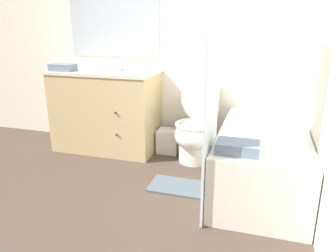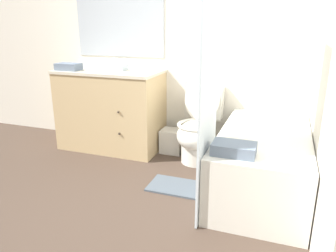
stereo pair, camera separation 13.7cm
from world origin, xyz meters
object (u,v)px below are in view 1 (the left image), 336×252
(toilet, at_px, (196,129))
(hand_towel_folded, at_px, (63,67))
(sink_faucet, at_px, (113,65))
(tissue_box, at_px, (116,67))
(vanity_cabinet, at_px, (107,110))
(bathtub, at_px, (262,159))
(wastebasket, at_px, (169,141))
(bath_mat, at_px, (182,187))
(bath_towel_folded, at_px, (237,147))

(toilet, bearing_deg, hand_towel_folded, -175.61)
(sink_faucet, distance_m, tissue_box, 0.23)
(toilet, relative_size, tissue_box, 6.04)
(vanity_cabinet, distance_m, bathtub, 1.76)
(wastebasket, bearing_deg, bath_mat, -65.40)
(sink_faucet, xyz_separation_m, bath_towel_folded, (1.52, -1.20, -0.37))
(sink_faucet, relative_size, wastebasket, 0.55)
(bath_mat, bearing_deg, bathtub, 19.92)
(bath_towel_folded, distance_m, bath_mat, 0.79)
(hand_towel_folded, distance_m, bath_mat, 1.79)
(sink_faucet, bearing_deg, toilet, -13.76)
(bathtub, bearing_deg, bath_mat, -160.08)
(tissue_box, bearing_deg, vanity_cabinet, -173.03)
(hand_towel_folded, bearing_deg, bath_mat, -19.96)
(bathtub, distance_m, wastebasket, 1.13)
(hand_towel_folded, height_order, bath_mat, hand_towel_folded)
(bathtub, height_order, bath_mat, bathtub)
(vanity_cabinet, relative_size, hand_towel_folded, 4.42)
(toilet, bearing_deg, wastebasket, 158.97)
(bathtub, height_order, wastebasket, bathtub)
(tissue_box, relative_size, hand_towel_folded, 0.53)
(bath_towel_folded, height_order, bath_mat, bath_towel_folded)
(vanity_cabinet, bearing_deg, bathtub, -14.81)
(sink_faucet, bearing_deg, bath_mat, -40.28)
(bathtub, relative_size, tissue_box, 10.70)
(sink_faucet, xyz_separation_m, toilet, (1.03, -0.25, -0.58))
(tissue_box, bearing_deg, sink_faucet, 125.99)
(bathtub, xyz_separation_m, wastebasket, (-1.00, 0.53, -0.13))
(sink_faucet, xyz_separation_m, tissue_box, (0.14, -0.19, 0.00))
(vanity_cabinet, bearing_deg, hand_towel_folded, -158.49)
(vanity_cabinet, distance_m, bath_mat, 1.32)
(tissue_box, relative_size, bath_mat, 0.24)
(sink_faucet, bearing_deg, bathtub, -21.02)
(bath_mat, bearing_deg, tissue_box, 142.45)
(tissue_box, bearing_deg, bath_towel_folded, -36.29)
(hand_towel_folded, xyz_separation_m, bath_towel_folded, (1.92, -0.84, -0.37))
(toilet, height_order, bath_mat, toilet)
(toilet, bearing_deg, bath_mat, -88.27)
(sink_faucet, xyz_separation_m, hand_towel_folded, (-0.40, -0.36, 0.00))
(toilet, xyz_separation_m, hand_towel_folded, (-1.43, -0.11, 0.58))
(sink_faucet, height_order, hand_towel_folded, sink_faucet)
(bathtub, distance_m, bath_mat, 0.73)
(wastebasket, distance_m, bath_mat, 0.85)
(wastebasket, bearing_deg, toilet, -21.03)
(sink_faucet, height_order, bathtub, sink_faucet)
(sink_faucet, bearing_deg, wastebasket, -10.14)
(wastebasket, xyz_separation_m, bath_mat, (0.35, -0.76, -0.12))
(bathtub, xyz_separation_m, bath_mat, (-0.65, -0.23, -0.25))
(bathtub, bearing_deg, toilet, 149.09)
(hand_towel_folded, relative_size, bath_mat, 0.46)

